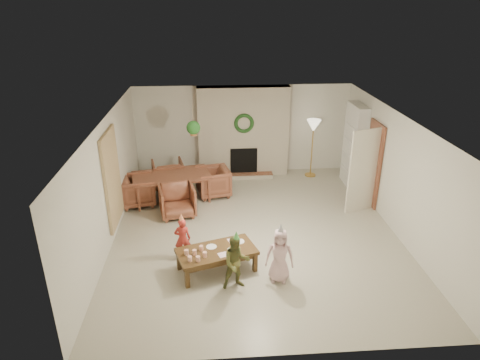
{
  "coord_description": "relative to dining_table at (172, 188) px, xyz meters",
  "views": [
    {
      "loc": [
        -0.9,
        -7.99,
        4.71
      ],
      "look_at": [
        -0.3,
        0.4,
        1.05
      ],
      "focal_mm": 31.74,
      "sensor_mm": 36.0,
      "label": 1
    }
  ],
  "objects": [
    {
      "name": "books_row_upper",
      "position": [
        4.69,
        0.51,
        1.05
      ],
      "size": [
        0.2,
        0.36,
        0.22
      ],
      "primitive_type": "cube",
      "color": "gold",
      "rests_on": "bookshelf_shelf_c"
    },
    {
      "name": "ceiling",
      "position": [
        1.89,
        -1.69,
        2.17
      ],
      "size": [
        7.0,
        7.0,
        0.0
      ],
      "primitive_type": "plane",
      "rotation": [
        3.14,
        0.0,
        0.0
      ],
      "color": "white",
      "rests_on": "wall_back"
    },
    {
      "name": "dining_chair_left",
      "position": [
        -0.81,
        -0.17,
        0.03
      ],
      "size": [
        0.95,
        0.93,
        0.73
      ],
      "primitive_type": "imported",
      "rotation": [
        0.0,
        0.0,
        1.78
      ],
      "color": "brown",
      "rests_on": "floor"
    },
    {
      "name": "cup_c",
      "position": [
        0.7,
        -3.4,
        0.16
      ],
      "size": [
        0.1,
        0.1,
        0.1
      ],
      "primitive_type": "cylinder",
      "rotation": [
        0.0,
        0.0,
        0.31
      ],
      "color": "white",
      "rests_on": "coffee_table_top"
    },
    {
      "name": "plate_c",
      "position": [
        1.47,
        -2.8,
        0.11
      ],
      "size": [
        0.25,
        0.25,
        0.01
      ],
      "primitive_type": "cylinder",
      "rotation": [
        0.0,
        0.0,
        0.31
      ],
      "color": "white",
      "rests_on": "coffee_table_top"
    },
    {
      "name": "floor_lamp_shade",
      "position": [
        3.79,
        1.31,
        1.14
      ],
      "size": [
        0.39,
        0.39,
        0.33
      ],
      "primitive_type": "cone",
      "rotation": [
        3.14,
        0.0,
        0.0
      ],
      "color": "beige",
      "rests_on": "floor_lamp_post"
    },
    {
      "name": "party_hat_red",
      "position": [
        0.39,
        -2.61,
        0.57
      ],
      "size": [
        0.15,
        0.15,
        0.16
      ],
      "primitive_type": "cone",
      "rotation": [
        0.0,
        0.0,
        -0.3
      ],
      "color": "#E6BE4C",
      "rests_on": "child_red"
    },
    {
      "name": "door_leaf",
      "position": [
        4.47,
        -0.87,
        0.67
      ],
      "size": [
        0.77,
        0.32,
        2.0
      ],
      "primitive_type": "cube",
      "rotation": [
        0.0,
        0.0,
        -1.22
      ],
      "color": "beige",
      "rests_on": "floor"
    },
    {
      "name": "coffee_leg_br",
      "position": [
        1.56,
        -2.59,
        -0.15
      ],
      "size": [
        0.1,
        0.1,
        0.37
      ],
      "primitive_type": "cube",
      "rotation": [
        0.0,
        0.0,
        0.31
      ],
      "color": "#4F361A",
      "rests_on": "floor"
    },
    {
      "name": "door_frame",
      "position": [
        4.85,
        -0.49,
        0.69
      ],
      "size": [
        0.05,
        0.86,
        2.04
      ],
      "primitive_type": "cube",
      "color": "brown",
      "rests_on": "floor"
    },
    {
      "name": "wall_right",
      "position": [
        4.89,
        -1.69,
        0.92
      ],
      "size": [
        0.0,
        7.0,
        7.0
      ],
      "primitive_type": "plane",
      "rotation": [
        1.57,
        0.0,
        -1.57
      ],
      "color": "silver",
      "rests_on": "floor"
    },
    {
      "name": "books_row_lower",
      "position": [
        4.69,
        0.46,
        0.26
      ],
      "size": [
        0.2,
        0.4,
        0.24
      ],
      "primitive_type": "cube",
      "color": "maroon",
      "rests_on": "bookshelf_shelf_a"
    },
    {
      "name": "books_row_mid",
      "position": [
        4.69,
        0.66,
        0.66
      ],
      "size": [
        0.2,
        0.44,
        0.24
      ],
      "primitive_type": "cube",
      "color": "#26568C",
      "rests_on": "bookshelf_shelf_b"
    },
    {
      "name": "child_pink",
      "position": [
        2.14,
        -3.43,
        0.18
      ],
      "size": [
        0.55,
        0.41,
        1.02
      ],
      "primitive_type": "imported",
      "rotation": [
        0.0,
        0.0,
        -0.19
      ],
      "color": "beige",
      "rests_on": "floor"
    },
    {
      "name": "bookshelf_shelf_b",
      "position": [
        4.71,
        0.61,
        0.52
      ],
      "size": [
        0.3,
        0.92,
        0.03
      ],
      "primitive_type": "cube",
      "color": "white",
      "rests_on": "bookshelf_carcass"
    },
    {
      "name": "dining_chair_far",
      "position": [
        -0.17,
        0.81,
        0.03
      ],
      "size": [
        0.93,
        0.95,
        0.73
      ],
      "primitive_type": "imported",
      "rotation": [
        0.0,
        0.0,
        3.35
      ],
      "color": "brown",
      "rests_on": "floor"
    },
    {
      "name": "bookshelf_shelf_c",
      "position": [
        4.71,
        0.61,
        0.92
      ],
      "size": [
        0.3,
        0.92,
        0.03
      ],
      "primitive_type": "cube",
      "color": "white",
      "rests_on": "bookshelf_carcass"
    },
    {
      "name": "fireplace_hearth",
      "position": [
        1.89,
        1.26,
        -0.27
      ],
      "size": [
        1.6,
        0.3,
        0.12
      ],
      "primitive_type": "cube",
      "color": "brown",
      "rests_on": "floor"
    },
    {
      "name": "coffee_leg_bl",
      "position": [
        0.33,
        -2.98,
        -0.15
      ],
      "size": [
        0.1,
        0.1,
        0.37
      ],
      "primitive_type": "cube",
      "rotation": [
        0.0,
        0.0,
        0.31
      ],
      "color": "#4F361A",
      "rests_on": "floor"
    },
    {
      "name": "dining_chair_near",
      "position": [
        0.17,
        -0.81,
        0.03
      ],
      "size": [
        0.93,
        0.95,
        0.73
      ],
      "primitive_type": "imported",
      "rotation": [
        0.0,
        0.0,
        0.21
      ],
      "color": "brown",
      "rests_on": "floor"
    },
    {
      "name": "coffee_leg_fl",
      "position": [
        0.51,
        -3.53,
        -0.15
      ],
      "size": [
        0.1,
        0.1,
        0.37
      ],
      "primitive_type": "cube",
      "rotation": [
        0.0,
        0.0,
        0.31
      ],
      "color": "#4F361A",
      "rests_on": "floor"
    },
    {
      "name": "cup_b",
      "position": [
        0.5,
        -3.17,
        0.16
      ],
      "size": [
        0.1,
        0.1,
        0.1
      ],
      "primitive_type": "cylinder",
      "rotation": [
        0.0,
        0.0,
        0.31
      ],
      "color": "white",
      "rests_on": "coffee_table_top"
    },
    {
      "name": "dining_table",
      "position": [
        0.0,
        0.0,
        0.0
      ],
      "size": [
        2.06,
        1.42,
        0.66
      ],
      "primitive_type": "imported",
      "rotation": [
        0.0,
        0.0,
        0.21
      ],
      "color": "brown",
      "rests_on": "floor"
    },
    {
      "name": "curtain_panel",
      "position": [
        -1.07,
        -1.49,
        0.92
      ],
      "size": [
        0.06,
        1.2,
        2.0
      ],
      "primitive_type": "cube",
      "color": "#CBBC90",
      "rests_on": "wall_left"
    },
    {
      "name": "floor_lamp_base",
      "position": [
        3.79,
        1.31,
        -0.32
      ],
      "size": [
        0.3,
        0.3,
        0.03
      ],
      "primitive_type": "cylinder",
      "color": "gold",
      "rests_on": "floor"
    },
    {
      "name": "hanging_plant_foliage",
      "position": [
        0.59,
        -0.19,
        1.59
      ],
      "size": [
        0.32,
        0.32,
        0.32
      ],
      "primitive_type": "sphere",
      "color": "#1A4E1A",
      "rests_on": "hanging_plant_pot"
    },
    {
      "name": "fireplace_wreath",
      "position": [
        1.89,
        1.38,
        1.22
      ],
      "size": [
        0.54,
        0.1,
        0.54
      ],
      "primitive_type": "torus",
      "rotation": [
        1.57,
        0.0,
        0.0
      ],
      "color": "#184019",
      "rests_on": "fireplace_mass"
    },
    {
      "name": "dining_chair_right",
      "position": [
        1.01,
        0.21,
        0.03
      ],
      "size": [
        0.95,
        0.93,
        0.73
      ],
      "primitive_type": "imported",
      "rotation": [
        0.0,
        0.0,
        -1.36
      ],
      "color": "brown",
      "rests_on": "floor"
    },
    {
      "name": "wall_front",
      "position": [
        1.89,
        -5.19,
        0.92
      ],
      "size": [
        7.0,
        0.0,
        7.0
      ],
      "primitive_type": "plane",
      "rotation": [
        -1.57,
        0.0,
        0.0
      ],
      "color": "silver",
      "rests_on": "floor"
    },
    {
      "name": "fireplace_mass",
      "position": [
        1.89,
        1.61,
        0.92
      ],
      "size": [
        2.5,
        0.4,
        2.5
      ],
      "primitive_type": "cube",
      "color": "#531616",
      "rests_on": "floor"
    },
    {
      "name": "bookshelf_shelf_a",
      "position": [
        4.71,
        0.61,
        0.12
      ],
      "size": [
        0.3,
        0.92,
        0.03
      ],
      "primitive_type": "cube",
      "color": "white",
      "rests_on": "bookshelf_carcass"
    },
    {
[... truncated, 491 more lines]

